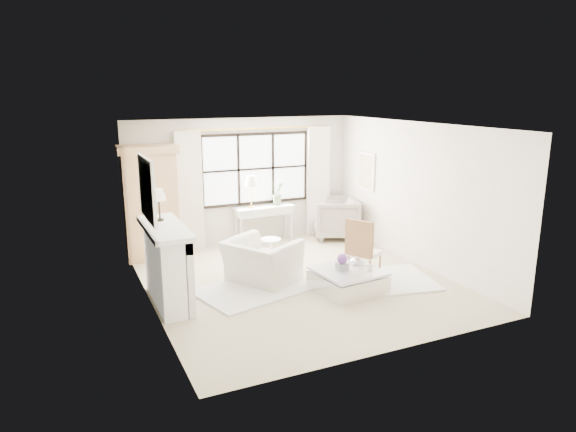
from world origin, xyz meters
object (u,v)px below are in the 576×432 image
console_table (264,224)px  club_armchair (262,261)px  armoire (150,202)px  coffee_table (348,281)px

console_table → club_armchair: size_ratio=1.13×
armoire → console_table: size_ratio=1.71×
armoire → club_armchair: bearing=-52.4°
coffee_table → club_armchair: bearing=133.3°
armoire → club_armchair: (1.47, -2.15, -0.76)m
armoire → club_armchair: armoire is taller
armoire → coffee_table: bearing=-47.2°
club_armchair → coffee_table: bearing=-161.8°
coffee_table → console_table: bearing=87.5°
console_table → club_armchair: bearing=-114.6°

